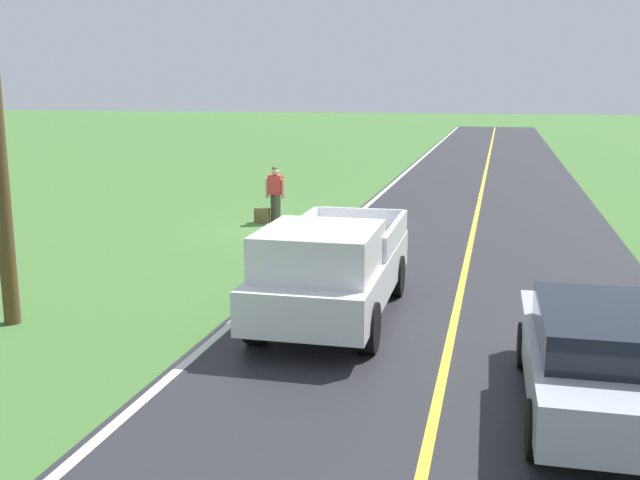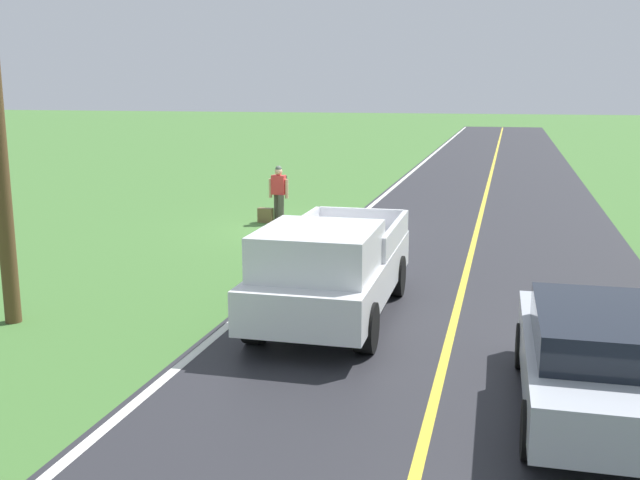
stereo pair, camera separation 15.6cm
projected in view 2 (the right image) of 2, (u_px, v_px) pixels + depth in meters
name	position (u px, v px, depth m)	size (l,w,h in m)	color
ground_plane	(309.00, 228.00, 21.58)	(200.00, 200.00, 0.00)	#427033
road_surface	(475.00, 236.00, 20.42)	(7.91, 120.00, 0.00)	#28282D
lane_edge_line	(342.00, 230.00, 21.34)	(0.16, 117.60, 0.00)	silver
lane_centre_line	(475.00, 236.00, 20.42)	(0.14, 117.60, 0.00)	gold
hitchhiker_walking	(279.00, 191.00, 22.29)	(0.62, 0.52, 1.75)	#4C473D
suitcase_carried	(266.00, 215.00, 22.48)	(0.20, 0.46, 0.45)	brown
pickup_truck_passing	(330.00, 267.00, 12.86)	(2.14, 5.42, 1.82)	silver
sedan_mid_oncoming	(601.00, 358.00, 9.14)	(1.99, 4.43, 1.41)	#B2B7C1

